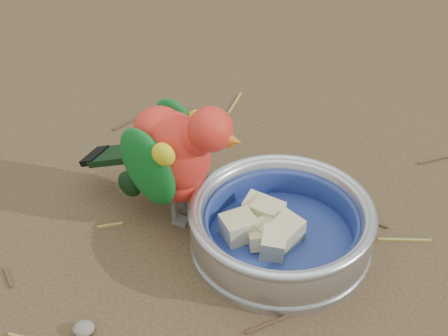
{
  "coord_description": "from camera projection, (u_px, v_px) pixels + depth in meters",
  "views": [
    {
      "loc": [
        -0.09,
        -0.47,
        0.56
      ],
      "look_at": [
        0.02,
        0.15,
        0.08
      ],
      "focal_mm": 55.0,
      "sensor_mm": 36.0,
      "label": 1
    }
  ],
  "objects": [
    {
      "name": "ground_debris",
      "position": [
        211.0,
        251.0,
        0.8
      ],
      "size": [
        0.9,
        0.8,
        0.01
      ],
      "primitive_type": null,
      "color": "olive",
      "rests_on": "ground"
    },
    {
      "name": "ground",
      "position": [
        228.0,
        318.0,
        0.72
      ],
      "size": [
        60.0,
        60.0,
        0.0
      ],
      "primitive_type": "plane",
      "color": "#493723"
    },
    {
      "name": "bowl_wall",
      "position": [
        281.0,
        224.0,
        0.78
      ],
      "size": [
        0.21,
        0.21,
        0.04
      ],
      "primitive_type": null,
      "color": "#B2B2BA",
      "rests_on": "food_bowl"
    },
    {
      "name": "fruit_wedges",
      "position": [
        281.0,
        228.0,
        0.79
      ],
      "size": [
        0.13,
        0.13,
        0.03
      ],
      "primitive_type": null,
      "color": "#CBC08C",
      "rests_on": "food_bowl"
    },
    {
      "name": "lory_parrot",
      "position": [
        174.0,
        162.0,
        0.8
      ],
      "size": [
        0.21,
        0.2,
        0.16
      ],
      "primitive_type": null,
      "rotation": [
        0.0,
        0.0,
        -2.25
      ],
      "color": "red",
      "rests_on": "ground"
    },
    {
      "name": "food_bowl",
      "position": [
        280.0,
        243.0,
        0.8
      ],
      "size": [
        0.21,
        0.21,
        0.02
      ],
      "primitive_type": "cylinder",
      "color": "#B2B2BA",
      "rests_on": "ground"
    }
  ]
}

